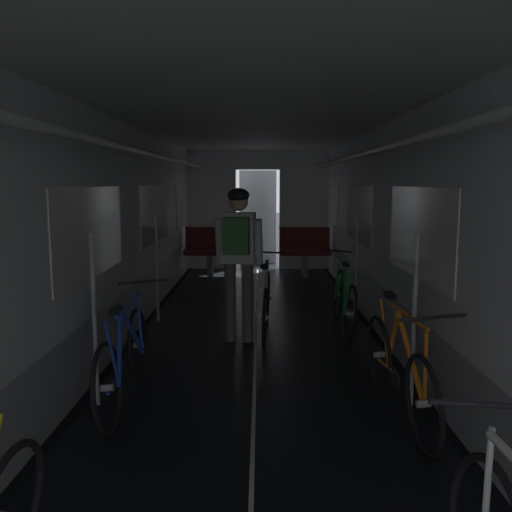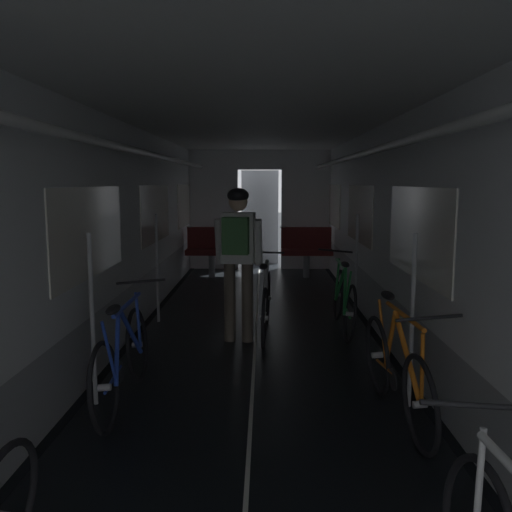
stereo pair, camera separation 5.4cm
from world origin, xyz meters
The scene contains 8 objects.
train_car_shell centered at (0.00, 3.60, 1.70)m, with size 3.14×12.34×2.57m.
bench_seat_far_left centered at (-0.90, 8.07, 0.57)m, with size 0.98×0.51×0.95m.
bench_seat_far_right centered at (0.90, 8.07, 0.57)m, with size 0.98×0.51×0.95m.
bicycle_orange centered at (1.10, 1.87, 0.38)m, with size 0.44×1.69×0.95m.
bicycle_green centered at (1.06, 4.30, 0.38)m, with size 0.44×1.69×0.95m.
bicycle_blue centered at (-1.04, 2.11, 0.38)m, with size 0.44×1.69×0.95m.
person_cyclist_aisle centered at (-0.19, 3.84, 1.07)m, with size 0.55×0.42×1.73m.
bicycle_silver_in_aisle centered at (0.12, 4.11, 0.38)m, with size 0.44×1.69×0.94m.
Camera 1 is at (0.05, -2.03, 1.79)m, focal length 37.54 mm.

